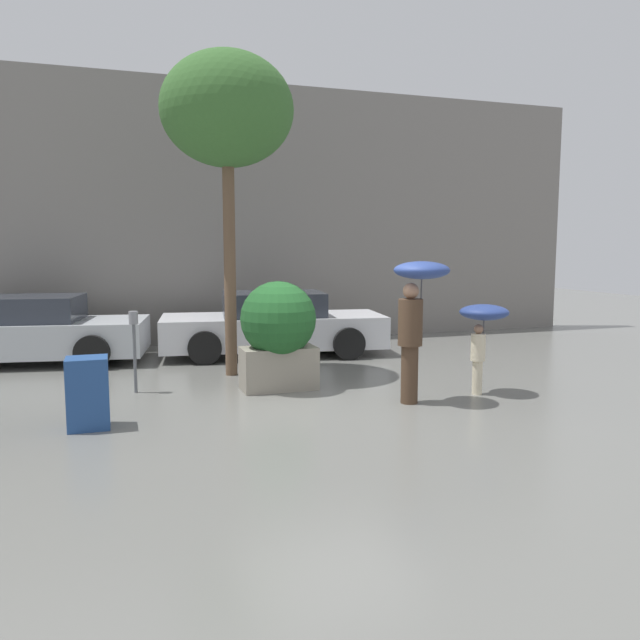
{
  "coord_description": "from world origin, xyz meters",
  "views": [
    {
      "loc": [
        -2.8,
        -8.14,
        2.28
      ],
      "look_at": [
        0.45,
        1.6,
        1.05
      ],
      "focal_mm": 35.0,
      "sensor_mm": 36.0,
      "label": 1
    }
  ],
  "objects_px": {
    "person_adult": "(416,303)",
    "parking_meter": "(134,334)",
    "planter_box": "(278,330)",
    "street_tree": "(227,112)",
    "parked_car_far": "(26,332)",
    "person_child": "(483,322)",
    "newspaper_box": "(88,393)",
    "parked_car_near": "(273,325)"
  },
  "relations": [
    {
      "from": "person_child",
      "to": "parking_meter",
      "type": "xyz_separation_m",
      "value": [
        -5.06,
        1.78,
        -0.21
      ]
    },
    {
      "from": "planter_box",
      "to": "person_adult",
      "type": "relative_size",
      "value": 0.84
    },
    {
      "from": "person_child",
      "to": "newspaper_box",
      "type": "bearing_deg",
      "value": 171.21
    },
    {
      "from": "person_child",
      "to": "newspaper_box",
      "type": "distance_m",
      "value": 5.73
    },
    {
      "from": "parked_car_near",
      "to": "parked_car_far",
      "type": "distance_m",
      "value": 4.82
    },
    {
      "from": "newspaper_box",
      "to": "parked_car_far",
      "type": "bearing_deg",
      "value": 104.23
    },
    {
      "from": "parking_meter",
      "to": "planter_box",
      "type": "bearing_deg",
      "value": -12.29
    },
    {
      "from": "parked_car_near",
      "to": "parked_car_far",
      "type": "height_order",
      "value": "same"
    },
    {
      "from": "person_adult",
      "to": "newspaper_box",
      "type": "xyz_separation_m",
      "value": [
        -4.46,
        0.14,
        -1.02
      ]
    },
    {
      "from": "planter_box",
      "to": "newspaper_box",
      "type": "relative_size",
      "value": 1.92
    },
    {
      "from": "parked_car_far",
      "to": "newspaper_box",
      "type": "bearing_deg",
      "value": -156.08
    },
    {
      "from": "parking_meter",
      "to": "person_adult",
      "type": "bearing_deg",
      "value": -26.89
    },
    {
      "from": "person_adult",
      "to": "parking_meter",
      "type": "bearing_deg",
      "value": 158.12
    },
    {
      "from": "planter_box",
      "to": "parked_car_far",
      "type": "bearing_deg",
      "value": 137.87
    },
    {
      "from": "person_child",
      "to": "parked_car_far",
      "type": "xyz_separation_m",
      "value": [
        -6.96,
        4.99,
        -0.51
      ]
    },
    {
      "from": "person_adult",
      "to": "person_child",
      "type": "distance_m",
      "value": 1.28
    },
    {
      "from": "street_tree",
      "to": "parking_meter",
      "type": "relative_size",
      "value": 4.33
    },
    {
      "from": "person_child",
      "to": "newspaper_box",
      "type": "relative_size",
      "value": 1.54
    },
    {
      "from": "planter_box",
      "to": "street_tree",
      "type": "bearing_deg",
      "value": 110.91
    },
    {
      "from": "person_child",
      "to": "parked_car_far",
      "type": "height_order",
      "value": "person_child"
    },
    {
      "from": "parked_car_far",
      "to": "parking_meter",
      "type": "height_order",
      "value": "parked_car_far"
    },
    {
      "from": "parking_meter",
      "to": "parked_car_far",
      "type": "bearing_deg",
      "value": 120.62
    },
    {
      "from": "parked_car_far",
      "to": "street_tree",
      "type": "bearing_deg",
      "value": -113.67
    },
    {
      "from": "parked_car_near",
      "to": "street_tree",
      "type": "xyz_separation_m",
      "value": [
        -1.22,
        -1.8,
        3.9
      ]
    },
    {
      "from": "person_adult",
      "to": "parked_car_near",
      "type": "height_order",
      "value": "person_adult"
    },
    {
      "from": "street_tree",
      "to": "parked_car_far",
      "type": "bearing_deg",
      "value": 146.64
    },
    {
      "from": "person_adult",
      "to": "parked_car_far",
      "type": "bearing_deg",
      "value": 143.04
    },
    {
      "from": "parked_car_near",
      "to": "newspaper_box",
      "type": "bearing_deg",
      "value": 149.86
    },
    {
      "from": "parked_car_near",
      "to": "newspaper_box",
      "type": "relative_size",
      "value": 5.32
    },
    {
      "from": "person_adult",
      "to": "street_tree",
      "type": "height_order",
      "value": "street_tree"
    },
    {
      "from": "parked_car_near",
      "to": "parking_meter",
      "type": "bearing_deg",
      "value": 140.83
    },
    {
      "from": "person_adult",
      "to": "street_tree",
      "type": "distance_m",
      "value": 4.68
    },
    {
      "from": "person_child",
      "to": "street_tree",
      "type": "height_order",
      "value": "street_tree"
    },
    {
      "from": "parking_meter",
      "to": "newspaper_box",
      "type": "xyz_separation_m",
      "value": [
        -0.63,
        -1.8,
        -0.47
      ]
    },
    {
      "from": "newspaper_box",
      "to": "person_adult",
      "type": "bearing_deg",
      "value": -1.85
    },
    {
      "from": "person_adult",
      "to": "parked_car_near",
      "type": "bearing_deg",
      "value": 106.59
    },
    {
      "from": "person_child",
      "to": "parking_meter",
      "type": "distance_m",
      "value": 5.37
    },
    {
      "from": "person_adult",
      "to": "parking_meter",
      "type": "xyz_separation_m",
      "value": [
        -3.83,
        1.94,
        -0.55
      ]
    },
    {
      "from": "parked_car_far",
      "to": "street_tree",
      "type": "distance_m",
      "value": 5.79
    },
    {
      "from": "planter_box",
      "to": "street_tree",
      "type": "height_order",
      "value": "street_tree"
    },
    {
      "from": "newspaper_box",
      "to": "planter_box",
      "type": "bearing_deg",
      "value": 25.3
    },
    {
      "from": "person_child",
      "to": "newspaper_box",
      "type": "xyz_separation_m",
      "value": [
        -5.69,
        -0.02,
        -0.67
      ]
    }
  ]
}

